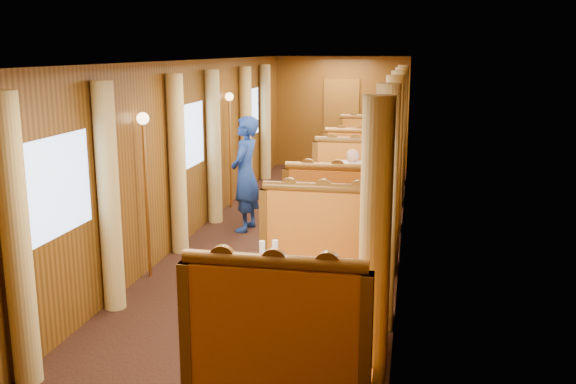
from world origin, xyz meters
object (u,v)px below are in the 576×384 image
(table_near, at_px, (303,320))
(table_far, at_px, (365,171))
(teapot_right, at_px, (295,275))
(fruit_plate, at_px, (340,286))
(passenger, at_px, (352,181))
(banquette_near_fwd, at_px, (279,372))
(banquette_far_fwd, at_px, (361,179))
(banquette_mid_aft, at_px, (353,198))
(banquette_far_aft, at_px, (369,160))
(banquette_mid_fwd, at_px, (338,234))
(tea_tray, at_px, (293,281))
(banquette_near_aft, at_px, (320,275))
(teapot_left, at_px, (278,272))
(rose_vase_far, at_px, (368,143))
(steward, at_px, (245,174))
(rose_vase_mid, at_px, (346,178))
(table_mid, at_px, (346,218))
(teapot_back, at_px, (295,269))

(table_near, relative_size, table_far, 1.00)
(table_far, xyz_separation_m, teapot_right, (-0.06, -7.12, 0.44))
(fruit_plate, xyz_separation_m, passenger, (-0.32, 4.42, -0.03))
(table_near, bearing_deg, banquette_near_fwd, -90.00)
(teapot_right, bearing_deg, banquette_far_fwd, 112.37)
(banquette_mid_aft, height_order, teapot_right, banquette_mid_aft)
(table_far, height_order, banquette_far_aft, banquette_far_aft)
(banquette_mid_aft, xyz_separation_m, fruit_plate, (0.32, -4.67, 0.35))
(banquette_mid_fwd, bearing_deg, tea_tray, -91.61)
(banquette_near_aft, xyz_separation_m, banquette_far_aft, (0.00, 7.00, 0.00))
(teapot_left, height_order, teapot_right, teapot_left)
(table_far, relative_size, rose_vase_far, 2.92)
(banquette_far_aft, height_order, rose_vase_far, banquette_far_aft)
(table_near, distance_m, banquette_far_aft, 8.01)
(teapot_left, height_order, steward, steward)
(rose_vase_far, bearing_deg, rose_vase_mid, -90.72)
(banquette_mid_aft, bearing_deg, table_mid, -90.00)
(banquette_far_aft, bearing_deg, table_mid, -90.00)
(teapot_left, height_order, teapot_back, teapot_left)
(banquette_mid_aft, relative_size, rose_vase_mid, 3.72)
(rose_vase_mid, height_order, rose_vase_far, same)
(rose_vase_mid, bearing_deg, banquette_far_aft, 89.86)
(banquette_far_aft, distance_m, rose_vase_mid, 4.51)
(table_near, relative_size, banquette_mid_fwd, 0.78)
(banquette_near_fwd, xyz_separation_m, teapot_back, (-0.08, 1.05, 0.39))
(rose_vase_far, bearing_deg, banquette_far_fwd, -91.84)
(table_far, bearing_deg, steward, -116.52)
(rose_vase_far, bearing_deg, steward, -117.00)
(banquette_mid_fwd, height_order, teapot_right, banquette_mid_fwd)
(teapot_back, distance_m, steward, 4.15)
(table_mid, distance_m, steward, 1.66)
(banquette_far_aft, bearing_deg, steward, -110.58)
(table_mid, distance_m, banquette_far_aft, 4.51)
(banquette_near_fwd, distance_m, fruit_plate, 0.98)
(table_near, height_order, table_mid, same)
(table_near, relative_size, tea_tray, 3.09)
(banquette_near_aft, height_order, rose_vase_mid, banquette_near_aft)
(banquette_mid_aft, bearing_deg, steward, -158.78)
(fruit_plate, relative_size, rose_vase_mid, 0.56)
(table_near, distance_m, banquette_mid_fwd, 2.49)
(banquette_near_aft, relative_size, table_far, 1.28)
(banquette_near_fwd, relative_size, rose_vase_far, 3.72)
(banquette_mid_aft, distance_m, banquette_far_aft, 3.50)
(table_far, xyz_separation_m, teapot_back, (-0.08, -6.97, 0.44))
(teapot_right, xyz_separation_m, teapot_back, (-0.03, 0.15, -0.00))
(table_near, xyz_separation_m, teapot_back, (-0.08, 0.03, 0.44))
(table_far, xyz_separation_m, rose_vase_far, (0.03, 0.00, 0.55))
(table_mid, xyz_separation_m, banquette_mid_fwd, (0.00, -1.01, 0.05))
(fruit_plate, bearing_deg, teapot_left, 172.23)
(banquette_near_aft, bearing_deg, steward, 117.93)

